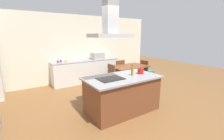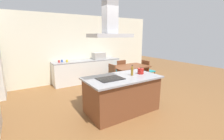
# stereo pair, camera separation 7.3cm
# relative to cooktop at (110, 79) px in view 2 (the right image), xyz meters

# --- Properties ---
(ground) EXTENTS (16.00, 16.00, 0.00)m
(ground) POSITION_rel_cooktop_xyz_m (0.34, 1.50, -0.91)
(ground) COLOR brown
(wall_back) EXTENTS (7.20, 0.10, 2.70)m
(wall_back) POSITION_rel_cooktop_xyz_m (0.34, 3.25, 0.44)
(wall_back) COLOR silver
(wall_back) RESTS_ON ground
(kitchen_island) EXTENTS (1.85, 1.04, 0.90)m
(kitchen_island) POSITION_rel_cooktop_xyz_m (0.34, 0.00, -0.45)
(kitchen_island) COLOR brown
(kitchen_island) RESTS_ON ground
(cooktop) EXTENTS (0.60, 0.44, 0.01)m
(cooktop) POSITION_rel_cooktop_xyz_m (0.00, 0.00, 0.00)
(cooktop) COLOR black
(cooktop) RESTS_ON kitchen_island
(tea_kettle) EXTENTS (0.21, 0.16, 0.17)m
(tea_kettle) POSITION_rel_cooktop_xyz_m (0.93, -0.02, 0.07)
(tea_kettle) COLOR #B21E19
(tea_kettle) RESTS_ON kitchen_island
(olive_oil_bottle) EXTENTS (0.06, 0.06, 0.26)m
(olive_oil_bottle) POSITION_rel_cooktop_xyz_m (0.64, -0.02, 0.11)
(olive_oil_bottle) COLOR olive
(olive_oil_bottle) RESTS_ON kitchen_island
(back_counter) EXTENTS (2.78, 0.62, 0.90)m
(back_counter) POSITION_rel_cooktop_xyz_m (0.65, 2.88, -0.46)
(back_counter) COLOR silver
(back_counter) RESTS_ON ground
(countertop_microwave) EXTENTS (0.50, 0.38, 0.28)m
(countertop_microwave) POSITION_rel_cooktop_xyz_m (1.19, 2.88, 0.13)
(countertop_microwave) COLOR #B2AFAA
(countertop_microwave) RESTS_ON back_counter
(coffee_mug_red) EXTENTS (0.08, 0.08, 0.09)m
(coffee_mug_red) POSITION_rel_cooktop_xyz_m (-0.47, 2.89, 0.04)
(coffee_mug_red) COLOR red
(coffee_mug_red) RESTS_ON back_counter
(coffee_mug_blue) EXTENTS (0.08, 0.08, 0.09)m
(coffee_mug_blue) POSITION_rel_cooktop_xyz_m (-0.35, 2.96, 0.04)
(coffee_mug_blue) COLOR #2D56B2
(coffee_mug_blue) RESTS_ON back_counter
(coffee_mug_yellow) EXTENTS (0.08, 0.08, 0.09)m
(coffee_mug_yellow) POSITION_rel_cooktop_xyz_m (-0.20, 2.83, 0.04)
(coffee_mug_yellow) COLOR gold
(coffee_mug_yellow) RESTS_ON back_counter
(dining_table) EXTENTS (1.40, 0.90, 0.75)m
(dining_table) POSITION_rel_cooktop_xyz_m (1.84, 1.56, -0.24)
(dining_table) COLOR brown
(dining_table) RESTS_ON ground
(chair_at_left_end) EXTENTS (0.42, 0.42, 0.89)m
(chair_at_left_end) POSITION_rel_cooktop_xyz_m (0.92, 1.56, -0.40)
(chair_at_left_end) COLOR teal
(chair_at_left_end) RESTS_ON ground
(chair_at_right_end) EXTENTS (0.42, 0.42, 0.89)m
(chair_at_right_end) POSITION_rel_cooktop_xyz_m (2.75, 1.56, -0.40)
(chair_at_right_end) COLOR teal
(chair_at_right_end) RESTS_ON ground
(chair_facing_back_wall) EXTENTS (0.42, 0.42, 0.89)m
(chair_facing_back_wall) POSITION_rel_cooktop_xyz_m (1.84, 2.23, -0.40)
(chair_facing_back_wall) COLOR teal
(chair_facing_back_wall) RESTS_ON ground
(range_hood) EXTENTS (0.90, 0.55, 0.78)m
(range_hood) POSITION_rel_cooktop_xyz_m (-0.00, 0.00, 1.20)
(range_hood) COLOR #ADADB2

